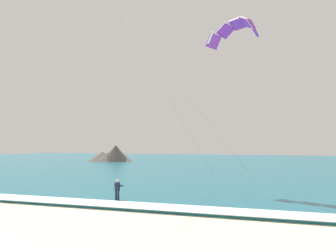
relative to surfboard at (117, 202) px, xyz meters
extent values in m
cube|color=#146075|center=(2.11, 57.08, 0.07)|extent=(200.00, 120.00, 0.20)
cube|color=white|center=(2.11, -1.92, 0.19)|extent=(200.00, 2.43, 0.04)
ellipsoid|color=#E04C38|center=(0.00, 0.00, 0.00)|extent=(0.58, 1.44, 0.05)
cube|color=black|center=(0.00, 0.25, 0.04)|extent=(0.17, 0.08, 0.04)
cube|color=black|center=(0.00, -0.25, 0.04)|extent=(0.17, 0.08, 0.04)
cylinder|color=#191E38|center=(-0.10, 0.01, 0.39)|extent=(0.14, 0.14, 0.84)
cylinder|color=#191E38|center=(0.10, -0.01, 0.39)|extent=(0.14, 0.14, 0.84)
cube|color=#191E38|center=(0.00, 0.00, 1.11)|extent=(0.36, 0.23, 0.60)
sphere|color=beige|center=(0.00, 0.00, 1.55)|extent=(0.22, 0.22, 0.22)
cylinder|color=#191E38|center=(-0.16, 0.18, 1.16)|extent=(0.14, 0.51, 0.22)
cylinder|color=#191E38|center=(0.20, 0.14, 1.16)|extent=(0.14, 0.51, 0.22)
cylinder|color=black|center=(0.04, 0.38, 1.16)|extent=(0.55, 0.09, 0.04)
cube|color=#3F3F42|center=(0.01, 0.12, 0.89)|extent=(0.13, 0.09, 0.10)
cube|color=purple|center=(8.70, 7.89, 14.11)|extent=(0.94, 1.52, 1.56)
cube|color=white|center=(8.47, 7.57, 14.42)|extent=(0.74, 0.61, 1.19)
cube|color=purple|center=(8.09, 8.96, 14.93)|extent=(1.43, 1.68, 1.30)
cube|color=white|center=(7.86, 8.64, 15.25)|extent=(1.08, 0.84, 0.78)
cube|color=purple|center=(7.02, 9.94, 15.23)|extent=(1.72, 1.65, 0.75)
cube|color=white|center=(6.80, 9.62, 15.55)|extent=(1.19, 0.93, 0.20)
cube|color=purple|center=(5.74, 10.62, 14.93)|extent=(1.77, 1.44, 1.30)
cube|color=white|center=(5.51, 10.30, 15.25)|extent=(1.07, 0.85, 0.78)
cube|color=purple|center=(4.53, 10.83, 14.11)|extent=(1.64, 1.09, 1.56)
cube|color=white|center=(4.30, 10.51, 14.42)|extent=(0.80, 0.62, 1.19)
cylinder|color=#B2B2B7|center=(4.33, 4.13, 7.64)|extent=(8.76, 7.54, 12.95)
cylinder|color=#B2B2B7|center=(2.24, 5.61, 7.64)|extent=(4.59, 10.48, 12.95)
cone|color=#56514C|center=(-32.30, 52.58, 1.19)|extent=(7.93, 7.93, 2.43)
cone|color=#47423D|center=(-28.72, 52.36, 1.97)|extent=(6.85, 6.85, 3.99)
cone|color=#56514C|center=(-30.34, 51.71, 1.11)|extent=(6.53, 6.53, 2.28)
cone|color=#665B51|center=(-28.86, 53.18, 1.60)|extent=(7.92, 7.92, 3.25)
camera|label=1|loc=(13.09, -24.24, 4.18)|focal=40.19mm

